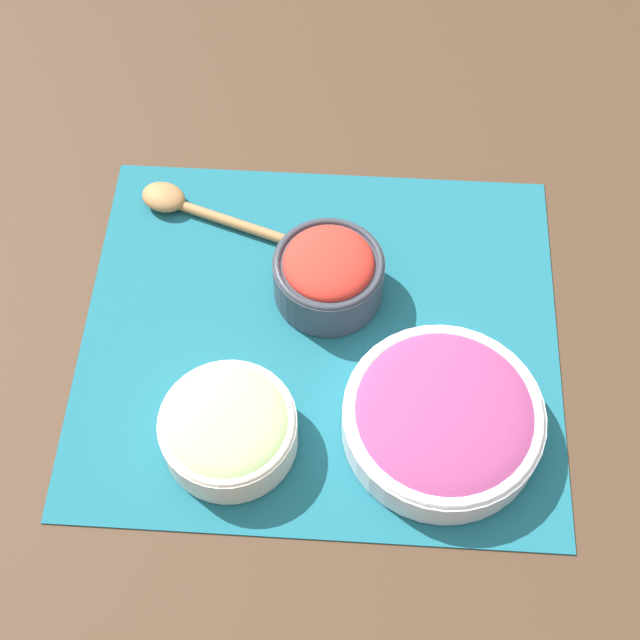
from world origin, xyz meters
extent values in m
plane|color=#422D1E|center=(0.00, 0.00, 0.00)|extent=(3.00, 3.00, 0.00)
cube|color=#195B6B|center=(0.00, 0.00, 0.00)|extent=(0.51, 0.44, 0.00)
cylinder|color=#333842|center=(-0.01, -0.06, 0.03)|extent=(0.12, 0.12, 0.05)
torus|color=#333842|center=(-0.01, -0.06, 0.06)|extent=(0.12, 0.12, 0.01)
ellipsoid|color=red|center=(-0.01, -0.06, 0.06)|extent=(0.10, 0.10, 0.03)
cylinder|color=silver|center=(0.08, 0.13, 0.03)|extent=(0.13, 0.13, 0.04)
torus|color=silver|center=(0.08, 0.13, 0.05)|extent=(0.13, 0.13, 0.01)
ellipsoid|color=#A8CC7F|center=(0.08, 0.13, 0.05)|extent=(0.12, 0.12, 0.03)
cylinder|color=silver|center=(-0.13, 0.10, 0.02)|extent=(0.20, 0.20, 0.04)
torus|color=silver|center=(-0.13, 0.10, 0.04)|extent=(0.19, 0.19, 0.01)
ellipsoid|color=#93386B|center=(-0.13, 0.10, 0.04)|extent=(0.18, 0.18, 0.03)
cylinder|color=#9E7042|center=(0.10, -0.13, 0.01)|extent=(0.17, 0.07, 0.01)
ellipsoid|color=#9E7042|center=(0.19, -0.17, 0.02)|extent=(0.06, 0.05, 0.02)
camera|label=1|loc=(-0.03, 0.47, 0.83)|focal=50.00mm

